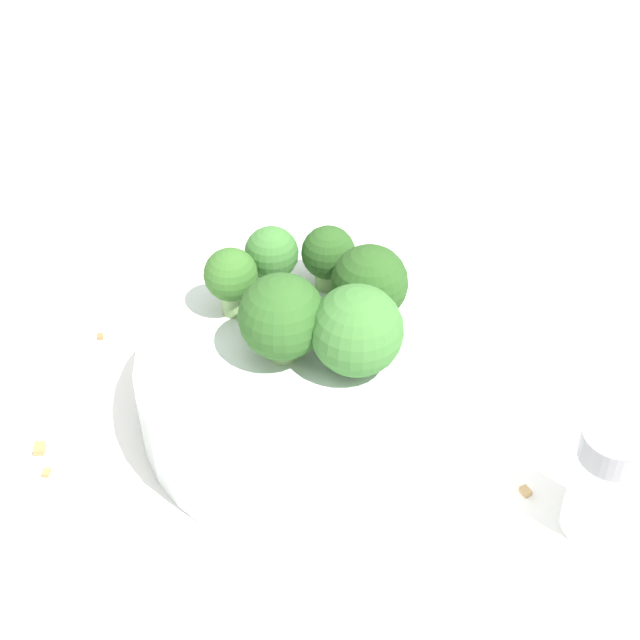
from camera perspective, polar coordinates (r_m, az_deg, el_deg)
ground_plane at (r=0.54m, az=0.00°, el=-5.75°), size 3.00×3.00×0.00m
bowl at (r=0.53m, az=0.00°, el=-4.08°), size 0.21×0.21×0.04m
broccoli_floret_0 at (r=0.49m, az=-2.45°, el=0.13°), size 0.05×0.05×0.05m
broccoli_floret_1 at (r=0.52m, az=3.18°, el=2.28°), size 0.05×0.05×0.05m
broccoli_floret_2 at (r=0.53m, az=-5.72°, el=2.74°), size 0.03×0.03×0.04m
broccoli_floret_3 at (r=0.55m, az=-3.12°, el=4.06°), size 0.03×0.03×0.04m
broccoli_floret_4 at (r=0.49m, az=2.50°, el=-0.53°), size 0.05×0.05×0.05m
broccoli_floret_5 at (r=0.55m, az=0.54°, el=4.18°), size 0.03×0.03×0.04m
pepper_shaker at (r=0.48m, az=17.64°, el=-9.79°), size 0.03×0.03×0.07m
almond_crumb_0 at (r=0.54m, az=-17.55°, el=-7.70°), size 0.01×0.01×0.01m
almond_crumb_1 at (r=0.53m, az=-17.13°, el=-9.22°), size 0.01×0.01×0.01m
almond_crumb_2 at (r=0.51m, az=13.05°, el=-10.51°), size 0.01×0.01×0.01m
almond_crumb_3 at (r=0.61m, az=-13.68°, el=-0.71°), size 0.01×0.01×0.01m
almond_crumb_4 at (r=0.65m, az=6.38°, el=3.03°), size 0.01×0.01×0.01m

